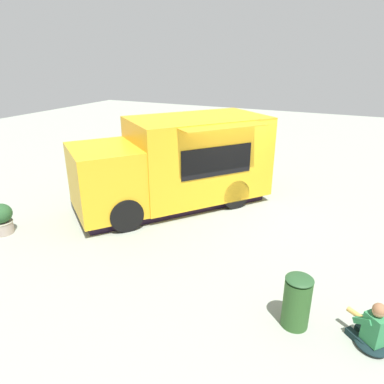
{
  "coord_description": "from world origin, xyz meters",
  "views": [
    {
      "loc": [
        -8.89,
        -3.0,
        4.2
      ],
      "look_at": [
        -1.68,
        0.45,
        1.07
      ],
      "focal_mm": 32.8,
      "sensor_mm": 36.0,
      "label": 1
    }
  ],
  "objects_px": {
    "food_truck": "(177,165)",
    "person_customer": "(372,330)",
    "planter_flowering_far": "(1,218)",
    "trash_bin": "(297,301)",
    "planter_flowering_near": "(192,148)"
  },
  "relations": [
    {
      "from": "food_truck",
      "to": "trash_bin",
      "type": "xyz_separation_m",
      "value": [
        -3.68,
        -4.13,
        -0.74
      ]
    },
    {
      "from": "food_truck",
      "to": "planter_flowering_far",
      "type": "bearing_deg",
      "value": 139.09
    },
    {
      "from": "person_customer",
      "to": "planter_flowering_far",
      "type": "xyz_separation_m",
      "value": [
        0.09,
        8.36,
        0.11
      ]
    },
    {
      "from": "person_customer",
      "to": "planter_flowering_near",
      "type": "xyz_separation_m",
      "value": [
        8.57,
        7.12,
        0.1
      ]
    },
    {
      "from": "food_truck",
      "to": "person_customer",
      "type": "xyz_separation_m",
      "value": [
        -3.66,
        -5.26,
        -0.92
      ]
    },
    {
      "from": "food_truck",
      "to": "planter_flowering_near",
      "type": "xyz_separation_m",
      "value": [
        4.91,
        1.85,
        -0.81
      ]
    },
    {
      "from": "planter_flowering_far",
      "to": "person_customer",
      "type": "bearing_deg",
      "value": -90.6
    },
    {
      "from": "person_customer",
      "to": "planter_flowering_near",
      "type": "relative_size",
      "value": 1.07
    },
    {
      "from": "planter_flowering_far",
      "to": "trash_bin",
      "type": "height_order",
      "value": "trash_bin"
    },
    {
      "from": "person_customer",
      "to": "planter_flowering_near",
      "type": "bearing_deg",
      "value": 39.71
    },
    {
      "from": "planter_flowering_near",
      "to": "food_truck",
      "type": "bearing_deg",
      "value": -159.36
    },
    {
      "from": "food_truck",
      "to": "planter_flowering_near",
      "type": "height_order",
      "value": "food_truck"
    },
    {
      "from": "person_customer",
      "to": "planter_flowering_far",
      "type": "height_order",
      "value": "person_customer"
    },
    {
      "from": "person_customer",
      "to": "planter_flowering_near",
      "type": "distance_m",
      "value": 11.14
    },
    {
      "from": "trash_bin",
      "to": "food_truck",
      "type": "bearing_deg",
      "value": 48.31
    }
  ]
}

